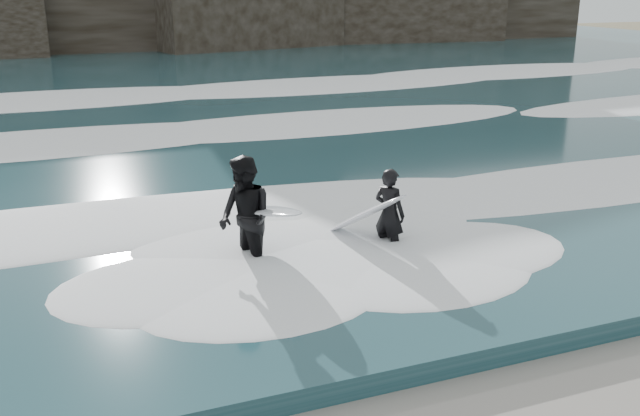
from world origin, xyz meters
The scene contains 6 objects.
sea centered at (0.00, 29.00, 0.15)m, with size 90.00×52.00×0.30m, color #1C4047.
foam_near centered at (0.00, 9.00, 0.40)m, with size 60.00×3.20×0.20m, color white.
foam_mid centered at (0.00, 16.00, 0.42)m, with size 60.00×4.00×0.24m, color white.
foam_far centered at (0.00, 25.00, 0.45)m, with size 60.00×4.80×0.30m, color white.
surfer_left centered at (1.15, 6.74, 0.78)m, with size 1.25×1.71×1.54m.
surfer_right centered at (-1.15, 6.81, 0.97)m, with size 1.22×2.21×1.93m.
Camera 1 is at (-3.95, -3.22, 4.45)m, focal length 40.00 mm.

